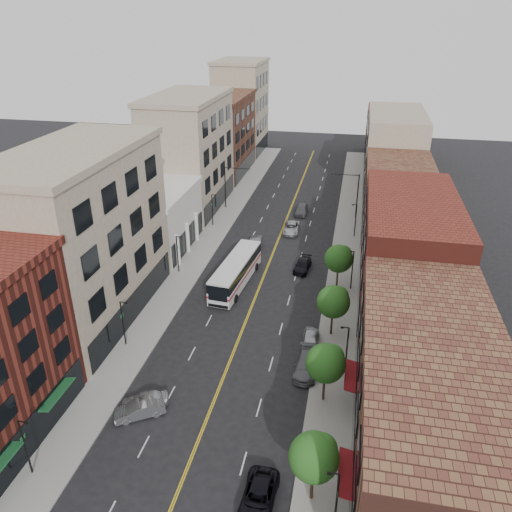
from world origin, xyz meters
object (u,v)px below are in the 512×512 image
Objects in this scene: car_parked_mid at (306,365)px; car_lane_a at (303,265)px; car_parked_near at (259,498)px; car_angle_b at (139,409)px; car_lane_behind at (256,242)px; car_parked_far at (310,341)px; car_lane_c at (302,210)px; car_lane_b at (291,228)px; city_bus at (236,270)px; car_angle_a at (145,400)px.

car_parked_mid is 1.15× the size of car_lane_a.
car_parked_near is 14.90m from car_parked_mid.
car_parked_mid reaches higher than car_angle_b.
car_angle_b is at bearing 77.36° from car_lane_behind.
car_lane_c reaches higher than car_parked_far.
car_angle_b is 30.67m from car_lane_a.
city_bus is at bearing -106.36° from car_lane_b.
city_bus is at bearing 124.60° from car_parked_mid.
car_parked_mid is 40.44m from car_lane_c.
car_lane_behind reaches higher than car_lane_a.
car_lane_c is at bearing 139.36° from car_angle_b.
car_angle_a is 17.20m from car_parked_far.
city_bus is at bearing 107.26° from car_parked_near.
car_parked_mid is (13.00, 7.44, 0.06)m from car_angle_a.
car_lane_behind is at bearing 143.75° from car_angle_b.
car_angle_b is at bearing -98.46° from car_lane_c.
car_lane_behind reaches higher than car_parked_near.
car_lane_a is (10.25, 27.75, -0.03)m from car_angle_a.
car_parked_mid is 1.01× the size of car_lane_b.
car_parked_far is (1.60, 18.63, 0.04)m from car_parked_near.
car_angle_b is 1.00× the size of car_parked_far.
car_parked_near reaches higher than car_lane_a.
car_lane_c is (5.14, 25.16, -1.07)m from city_bus.
city_bus is at bearing -100.99° from car_lane_c.
car_parked_far is at bearing -41.58° from city_bus.
car_lane_b is at bearing 110.18° from car_lane_a.
car_parked_near is at bearing -85.62° from car_lane_c.
car_parked_mid is 20.49m from car_lane_a.
car_angle_a is 0.94× the size of car_angle_b.
car_parked_far reaches higher than car_parked_near.
car_angle_a is 0.89× the size of car_lane_a.
car_lane_b is (-5.90, 32.31, -0.04)m from car_parked_mid.
car_angle_a is at bearing 147.90° from car_parked_near.
car_parked_far is 24.49m from car_lane_behind.
car_parked_near is 55.03m from car_lane_c.
car_parked_near is 0.98× the size of car_lane_b.
city_bus reaches higher than car_lane_a.
car_parked_near is at bearing -82.67° from car_lane_a.
car_lane_b is at bearing -132.56° from car_lane_behind.
car_lane_behind is at bearing 102.63° from car_parked_near.
car_parked_near is 1.11× the size of car_lane_a.
car_lane_behind is at bearing 94.17° from city_bus.
city_bus is 23.70m from car_angle_b.
car_parked_far is 16.71m from car_lane_a.
car_angle_a is (-2.59, -22.38, -1.20)m from city_bus.
car_parked_far is 0.96× the size of car_lane_a.
car_lane_a is at bearing 97.88° from car_parked_far.
car_lane_a is (-2.75, 20.31, -0.10)m from car_parked_mid.
car_angle_b is 0.89× the size of car_lane_c.
car_angle_b is 0.93× the size of car_lane_behind.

